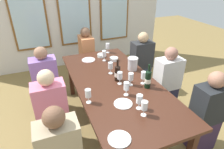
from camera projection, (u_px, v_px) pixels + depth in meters
name	position (u px, v px, depth m)	size (l,w,h in m)	color
ground_plane	(115.00, 124.00, 2.95)	(12.00, 12.00, 0.00)	olive
back_wall_with_windows	(73.00, 2.00, 4.18)	(4.25, 0.10, 2.90)	silver
dining_table	(116.00, 86.00, 2.62)	(1.05, 2.28, 0.74)	#422217
white_plate_0	(119.00, 139.00, 1.72)	(0.21, 0.21, 0.01)	white
white_plate_1	(88.00, 60.00, 3.21)	(0.22, 0.22, 0.01)	white
white_plate_2	(123.00, 104.00, 2.17)	(0.21, 0.21, 0.01)	white
metal_pitcher	(133.00, 64.00, 2.87)	(0.16, 0.16, 0.19)	silver
wine_bottle_0	(117.00, 73.00, 2.58)	(0.08, 0.08, 0.30)	black
wine_bottle_1	(148.00, 79.00, 2.42)	(0.08, 0.08, 0.32)	black
tasting_bowl_0	(114.00, 59.00, 3.19)	(0.14, 0.14, 0.05)	white
tasting_bowl_1	(101.00, 55.00, 3.33)	(0.14, 0.14, 0.05)	white
wine_glass_0	(127.00, 87.00, 2.27)	(0.07, 0.07, 0.17)	white
wine_glass_1	(108.00, 46.00, 3.45)	(0.07, 0.07, 0.17)	white
wine_glass_2	(139.00, 100.00, 2.05)	(0.07, 0.07, 0.17)	white
wine_glass_3	(88.00, 94.00, 2.14)	(0.07, 0.07, 0.17)	white
wine_glass_4	(110.00, 66.00, 2.75)	(0.07, 0.07, 0.17)	white
wine_glass_5	(144.00, 106.00, 1.95)	(0.07, 0.07, 0.17)	white
wine_glass_6	(104.00, 54.00, 3.14)	(0.07, 0.07, 0.17)	white
wine_glass_7	(120.00, 76.00, 2.50)	(0.07, 0.07, 0.17)	white
wine_glass_8	(131.00, 77.00, 2.47)	(0.07, 0.07, 0.17)	white
wine_glass_9	(144.00, 76.00, 2.50)	(0.07, 0.07, 0.17)	white
seated_person_0	(52.00, 112.00, 2.37)	(0.38, 0.24, 1.11)	#32333A
seated_person_1	(167.00, 83.00, 2.98)	(0.38, 0.24, 1.11)	#27263D
seated_person_3	(207.00, 115.00, 2.34)	(0.38, 0.24, 1.11)	#35243D
seated_person_4	(46.00, 82.00, 3.00)	(0.38, 0.24, 1.11)	#332D2E
seated_person_5	(141.00, 63.00, 3.63)	(0.38, 0.24, 1.11)	#2C3242
seated_person_6	(87.00, 56.00, 3.90)	(0.24, 0.38, 1.11)	#24223B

